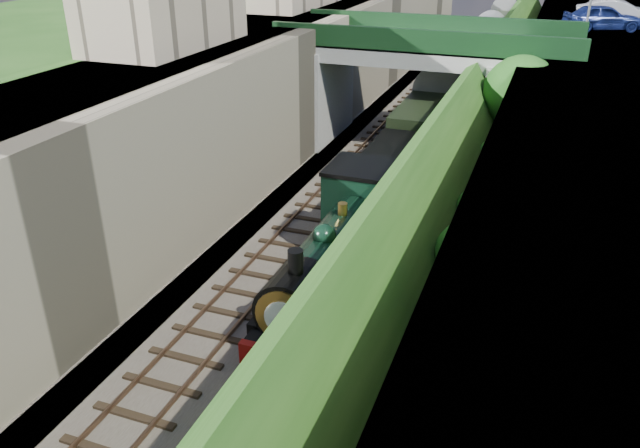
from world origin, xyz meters
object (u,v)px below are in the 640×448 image
(tree, at_px, (523,96))
(locomotive, at_px, (340,253))
(car_blue, at_px, (603,17))
(car_silver, at_px, (617,13))
(tender, at_px, (394,184))
(road_bridge, at_px, (434,81))

(tree, distance_m, locomotive, 14.02)
(tree, relative_size, car_blue, 1.49)
(car_silver, bearing_deg, locomotive, 159.58)
(locomotive, distance_m, tender, 7.37)
(car_silver, bearing_deg, tree, 160.57)
(road_bridge, relative_size, car_silver, 3.34)
(locomotive, bearing_deg, car_silver, 70.94)
(tender, bearing_deg, tree, 49.64)
(locomotive, height_order, tender, locomotive)
(tree, relative_size, tender, 1.10)
(tree, bearing_deg, tender, -130.36)
(car_silver, relative_size, locomotive, 0.47)
(car_blue, xyz_separation_m, locomotive, (-8.12, -23.95, -5.11))
(road_bridge, height_order, tender, road_bridge)
(tree, xyz_separation_m, tender, (-4.71, -5.55, -3.03))
(tree, distance_m, car_blue, 11.79)
(road_bridge, height_order, car_blue, car_blue)
(locomotive, xyz_separation_m, tender, (-0.00, 7.36, -0.27))
(tender, bearing_deg, car_silver, 64.26)
(road_bridge, relative_size, tender, 2.67)
(road_bridge, distance_m, car_silver, 13.25)
(road_bridge, relative_size, tree, 2.42)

